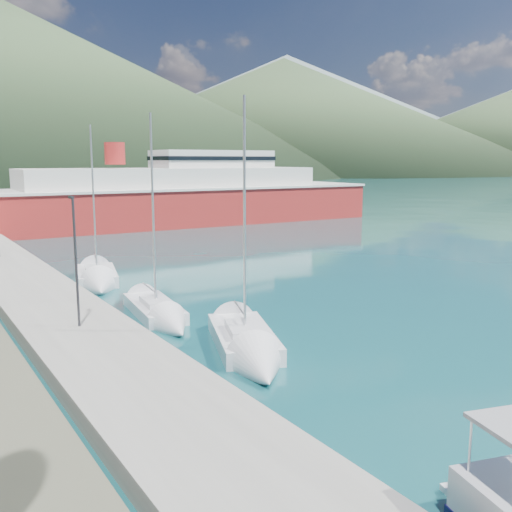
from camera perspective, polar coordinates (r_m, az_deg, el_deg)
quay at (r=38.37m, az=-21.50°, el=-3.26°), size 5.00×88.00×0.80m
hills_far at (r=651.94m, az=-19.32°, el=15.08°), size 1480.00×900.00×180.00m
hills_near at (r=402.02m, az=-16.46°, el=14.96°), size 1010.00×520.00×115.00m
lamp_posts at (r=27.61m, az=-17.70°, el=-0.03°), size 0.15×46.03×6.06m
sailboat_near at (r=24.60m, az=-0.40°, el=-9.77°), size 5.38×8.81×12.17m
sailboat_mid at (r=30.49m, az=-9.17°, el=-6.13°), size 3.18×8.38×11.76m
sailboat_far at (r=40.08m, az=-15.48°, el=-2.52°), size 4.47×8.45×11.85m
ferry at (r=77.23m, az=-8.05°, el=5.70°), size 56.95×12.97×11.27m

